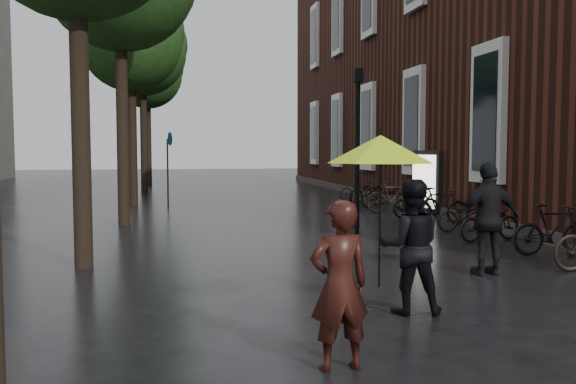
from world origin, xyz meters
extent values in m
cube|color=#38160F|center=(10.50, 19.50, 6.00)|extent=(10.00, 33.00, 12.00)
cube|color=silver|center=(5.45, 10.50, 3.00)|extent=(0.25, 1.60, 3.60)
cube|color=black|center=(5.35, 10.50, 3.00)|extent=(0.10, 1.20, 3.00)
cube|color=silver|center=(5.45, 15.50, 3.00)|extent=(0.25, 1.60, 3.60)
cube|color=black|center=(5.35, 15.50, 3.00)|extent=(0.10, 1.20, 3.00)
cube|color=silver|center=(5.45, 20.50, 3.00)|extent=(0.25, 1.60, 3.60)
cube|color=black|center=(5.35, 20.50, 3.00)|extent=(0.10, 1.20, 3.00)
cube|color=silver|center=(5.45, 25.50, 3.00)|extent=(0.25, 1.60, 3.60)
cube|color=black|center=(5.35, 25.50, 3.00)|extent=(0.10, 1.20, 3.00)
cube|color=silver|center=(5.45, 25.50, 8.50)|extent=(0.25, 1.60, 3.60)
cube|color=black|center=(5.35, 25.50, 8.50)|extent=(0.10, 1.20, 3.00)
cube|color=silver|center=(5.45, 30.50, 3.00)|extent=(0.25, 1.60, 3.60)
cube|color=black|center=(5.35, 30.50, 3.00)|extent=(0.10, 1.20, 3.00)
cube|color=silver|center=(5.45, 30.50, 8.50)|extent=(0.25, 1.60, 3.60)
cube|color=black|center=(5.35, 30.50, 8.50)|extent=(0.10, 1.20, 3.00)
cube|color=#3F3833|center=(5.60, 19.50, 0.15)|extent=(0.40, 33.00, 0.30)
cylinder|color=black|center=(-4.10, 7.00, 2.25)|extent=(0.32, 0.32, 4.51)
cylinder|color=black|center=(-3.90, 13.00, 2.48)|extent=(0.32, 0.32, 4.95)
cylinder|color=black|center=(-4.05, 19.00, 2.20)|extent=(0.32, 0.32, 4.40)
cylinder|color=black|center=(-3.95, 25.00, 2.39)|extent=(0.32, 0.32, 4.79)
cylinder|color=black|center=(-4.00, 31.00, 2.28)|extent=(0.32, 0.32, 4.57)
imported|color=#33130E|center=(-0.99, 1.39, 0.80)|extent=(0.62, 0.44, 1.61)
imported|color=black|center=(0.40, 3.14, 0.85)|extent=(0.94, 0.80, 1.70)
cylinder|color=black|center=(-0.34, 2.17, 1.33)|extent=(0.02, 0.02, 1.49)
cone|color=#D0FF1A|center=(-0.34, 2.17, 2.08)|extent=(1.17, 1.17, 0.30)
cylinder|color=black|center=(-0.34, 2.17, 2.26)|extent=(0.02, 0.02, 0.08)
imported|color=black|center=(2.56, 5.13, 0.93)|extent=(1.11, 0.51, 1.86)
imported|color=black|center=(4.74, 6.63, 0.50)|extent=(1.70, 0.55, 1.01)
imported|color=black|center=(4.43, 8.51, 0.43)|extent=(1.74, 0.93, 0.87)
imported|color=black|center=(4.69, 10.08, 0.42)|extent=(1.61, 0.58, 0.84)
imported|color=black|center=(4.59, 11.50, 0.51)|extent=(1.74, 0.60, 1.03)
imported|color=black|center=(4.59, 13.17, 0.46)|extent=(1.57, 0.62, 0.92)
imported|color=black|center=(4.40, 14.67, 0.52)|extent=(1.79, 0.70, 1.05)
imported|color=black|center=(4.65, 16.23, 0.42)|extent=(1.64, 0.69, 0.84)
imported|color=black|center=(4.65, 17.88, 0.46)|extent=(1.84, 1.01, 0.92)
imported|color=black|center=(4.70, 19.35, 0.42)|extent=(1.61, 0.64, 0.83)
cube|color=black|center=(5.31, 13.94, 1.01)|extent=(0.28, 1.34, 2.03)
cube|color=white|center=(5.16, 13.94, 1.06)|extent=(0.04, 1.13, 1.66)
cylinder|color=black|center=(1.85, 10.20, 1.87)|extent=(0.11, 0.11, 3.75)
cube|color=black|center=(1.85, 10.20, 3.84)|extent=(0.21, 0.21, 0.33)
sphere|color=#FFE5B2|center=(1.85, 10.20, 3.84)|extent=(0.17, 0.17, 0.17)
cylinder|color=#262628|center=(-2.79, 18.28, 1.22)|extent=(0.06, 0.06, 2.44)
cylinder|color=navy|center=(-2.69, 18.28, 2.44)|extent=(0.03, 0.49, 0.49)
camera|label=1|loc=(-2.48, -4.05, 2.08)|focal=38.00mm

